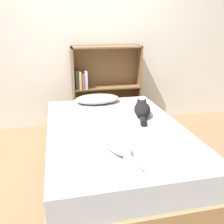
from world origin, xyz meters
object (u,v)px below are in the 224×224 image
cat_light (114,142)px  bookshelf (104,86)px  pillow (97,99)px  bed (115,149)px  cat_dark (142,109)px

cat_light → bookshelf: bearing=-22.6°
cat_light → bookshelf: 1.75m
pillow → cat_light: cat_light is taller
bed → cat_light: cat_light is taller
pillow → cat_dark: 0.68m
bed → cat_dark: (0.36, 0.25, 0.32)m
cat_light → cat_dark: cat_dark is taller
bed → cat_dark: 0.54m
pillow → bookshelf: (0.18, 0.50, 0.04)m
pillow → cat_light: size_ratio=0.93×
pillow → cat_light: (-0.07, -1.23, 0.01)m
pillow → cat_dark: (0.40, -0.55, 0.02)m
cat_dark → bookshelf: 1.07m
cat_light → bookshelf: (0.25, 1.73, 0.04)m
bed → bookshelf: bookshelf is taller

